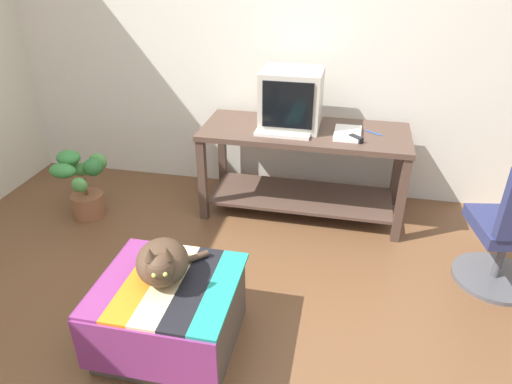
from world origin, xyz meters
The scene contains 11 objects.
ground_plane centered at (0.00, 0.00, 0.00)m, with size 14.00×14.00×0.00m, color brown.
back_wall centered at (0.00, 2.05, 1.30)m, with size 8.00×0.10×2.60m, color silver.
desk centered at (0.18, 1.60, 0.48)m, with size 1.55×0.64×0.70m.
tv_monitor centered at (0.07, 1.65, 0.91)m, with size 0.44×0.40×0.43m.
keyboard centered at (0.04, 1.46, 0.72)m, with size 0.40×0.15×0.02m, color beige.
book centered at (0.50, 1.55, 0.72)m, with size 0.19×0.29×0.03m, color white.
ottoman_with_blanket centered at (-0.34, 0.06, 0.21)m, with size 0.71×0.67×0.41m.
cat centered at (-0.36, 0.09, 0.52)m, with size 0.36×0.43×0.27m.
potted_plant centered at (-1.48, 1.19, 0.28)m, with size 0.36×0.38×0.54m.
stapler centered at (0.56, 1.44, 0.72)m, with size 0.04×0.11×0.04m, color black.
pen centered at (0.68, 1.62, 0.71)m, with size 0.01×0.01×0.14m, color #2351B2.
Camera 1 is at (0.49, -1.63, 1.94)m, focal length 32.25 mm.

